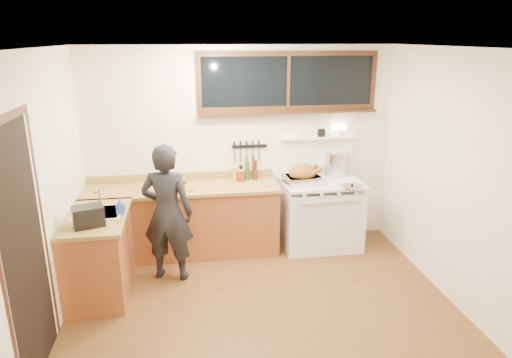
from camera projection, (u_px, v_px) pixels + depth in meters
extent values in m
cube|color=#533215|center=(264.00, 311.00, 4.70)|extent=(4.00, 3.50, 0.02)
cube|color=white|center=(242.00, 147.00, 5.98)|extent=(4.00, 0.05, 2.60)
cube|color=white|center=(316.00, 289.00, 2.64)|extent=(4.00, 0.05, 2.60)
cube|color=white|center=(38.00, 202.00, 4.02)|extent=(0.05, 3.50, 2.60)
cube|color=white|center=(462.00, 181.00, 4.60)|extent=(0.05, 3.50, 2.60)
cube|color=white|center=(265.00, 45.00, 3.91)|extent=(4.00, 3.50, 0.05)
cube|color=brown|center=(183.00, 222.00, 5.82)|extent=(2.40, 0.60, 0.86)
cube|color=olive|center=(181.00, 189.00, 5.68)|extent=(2.44, 0.64, 0.04)
cube|color=olive|center=(181.00, 177.00, 5.93)|extent=(2.40, 0.03, 0.10)
sphere|color=#B78C38|center=(96.00, 215.00, 5.33)|extent=(0.03, 0.03, 0.03)
sphere|color=#B78C38|center=(140.00, 212.00, 5.40)|extent=(0.03, 0.03, 0.03)
sphere|color=#B78C38|center=(182.00, 210.00, 5.48)|extent=(0.03, 0.03, 0.03)
sphere|color=#B78C38|center=(224.00, 208.00, 5.55)|extent=(0.03, 0.03, 0.03)
sphere|color=#B78C38|center=(260.00, 206.00, 5.61)|extent=(0.03, 0.03, 0.03)
cube|color=brown|center=(99.00, 256.00, 4.91)|extent=(0.60, 1.05, 0.86)
cube|color=olive|center=(95.00, 217.00, 4.78)|extent=(0.64, 1.09, 0.04)
cube|color=white|center=(98.00, 218.00, 4.86)|extent=(0.45, 0.40, 0.14)
cube|color=white|center=(97.00, 213.00, 4.84)|extent=(0.50, 0.45, 0.01)
cylinder|color=silver|center=(99.00, 197.00, 4.98)|extent=(0.02, 0.02, 0.24)
cylinder|color=silver|center=(97.00, 190.00, 4.87)|extent=(0.02, 0.18, 0.02)
cube|color=white|center=(320.00, 217.00, 6.04)|extent=(1.00, 0.70, 0.82)
cube|color=white|center=(322.00, 183.00, 5.90)|extent=(1.02, 0.72, 0.03)
cube|color=white|center=(329.00, 219.00, 5.69)|extent=(0.88, 0.02, 0.46)
cylinder|color=silver|center=(330.00, 203.00, 5.59)|extent=(0.75, 0.02, 0.02)
cylinder|color=white|center=(304.00, 196.00, 5.52)|extent=(0.04, 0.03, 0.04)
cylinder|color=white|center=(322.00, 195.00, 5.55)|extent=(0.04, 0.03, 0.04)
cylinder|color=white|center=(339.00, 194.00, 5.59)|extent=(0.04, 0.03, 0.04)
cylinder|color=white|center=(356.00, 193.00, 5.62)|extent=(0.04, 0.03, 0.04)
cube|color=white|center=(316.00, 157.00, 6.12)|extent=(1.00, 0.05, 0.50)
cube|color=white|center=(317.00, 138.00, 6.01)|extent=(1.00, 0.12, 0.03)
cylinder|color=white|center=(339.00, 133.00, 6.04)|extent=(0.09, 0.09, 0.09)
cube|color=#FFE5B2|center=(340.00, 127.00, 6.02)|extent=(0.16, 0.08, 0.05)
cube|color=black|center=(321.00, 133.00, 6.00)|extent=(0.09, 0.05, 0.10)
cylinder|color=white|center=(304.00, 134.00, 5.97)|extent=(0.04, 0.04, 0.09)
cylinder|color=white|center=(300.00, 134.00, 5.96)|extent=(0.04, 0.04, 0.09)
cube|color=black|center=(288.00, 81.00, 5.77)|extent=(2.20, 0.01, 0.62)
cube|color=black|center=(289.00, 53.00, 5.67)|extent=(2.32, 0.04, 0.06)
cube|color=black|center=(288.00, 108.00, 5.87)|extent=(2.32, 0.04, 0.06)
cube|color=black|center=(199.00, 83.00, 5.61)|extent=(0.06, 0.04, 0.62)
cube|color=black|center=(373.00, 80.00, 5.94)|extent=(0.06, 0.04, 0.62)
cube|color=black|center=(288.00, 81.00, 5.77)|extent=(0.04, 0.04, 0.62)
cube|color=black|center=(289.00, 112.00, 5.84)|extent=(2.32, 0.13, 0.03)
cube|color=black|center=(26.00, 256.00, 3.58)|extent=(0.01, 0.86, 2.10)
cube|color=black|center=(4.00, 288.00, 3.12)|extent=(0.01, 0.07, 2.10)
cube|color=black|center=(44.00, 231.00, 4.03)|extent=(0.01, 0.07, 2.10)
cube|color=black|center=(4.00, 118.00, 3.25)|extent=(0.01, 1.04, 0.07)
cube|color=black|center=(249.00, 146.00, 5.96)|extent=(0.46, 0.02, 0.04)
cube|color=silver|center=(234.00, 155.00, 5.95)|extent=(0.02, 0.00, 0.18)
cube|color=black|center=(234.00, 145.00, 5.90)|extent=(0.02, 0.02, 0.10)
cube|color=silver|center=(241.00, 155.00, 5.96)|extent=(0.02, 0.00, 0.18)
cube|color=black|center=(240.00, 145.00, 5.92)|extent=(0.02, 0.02, 0.10)
cube|color=silver|center=(247.00, 155.00, 5.97)|extent=(0.02, 0.00, 0.18)
cube|color=black|center=(247.00, 144.00, 5.93)|extent=(0.02, 0.02, 0.10)
cube|color=silver|center=(253.00, 155.00, 5.98)|extent=(0.03, 0.00, 0.18)
cube|color=black|center=(253.00, 144.00, 5.94)|extent=(0.02, 0.02, 0.10)
cube|color=silver|center=(259.00, 154.00, 5.99)|extent=(0.03, 0.00, 0.18)
cube|color=black|center=(259.00, 144.00, 5.95)|extent=(0.02, 0.02, 0.10)
imported|color=black|center=(167.00, 213.00, 5.11)|extent=(0.66, 0.52, 1.60)
imported|color=blue|center=(120.00, 206.00, 4.79)|extent=(0.09, 0.09, 0.18)
cube|color=black|center=(88.00, 216.00, 4.49)|extent=(0.34, 0.28, 0.20)
cube|color=olive|center=(176.00, 187.00, 5.63)|extent=(0.45, 0.34, 0.02)
ellipsoid|color=brown|center=(176.00, 182.00, 5.61)|extent=(0.25, 0.17, 0.14)
sphere|color=brown|center=(185.00, 179.00, 5.67)|extent=(0.06, 0.06, 0.06)
sphere|color=brown|center=(185.00, 181.00, 5.57)|extent=(0.06, 0.06, 0.06)
cube|color=silver|center=(303.00, 179.00, 5.81)|extent=(0.49, 0.39, 0.10)
cube|color=#3F3F42|center=(303.00, 177.00, 5.80)|extent=(0.43, 0.33, 0.03)
torus|color=silver|center=(284.00, 177.00, 5.76)|extent=(0.02, 0.10, 0.10)
torus|color=silver|center=(321.00, 175.00, 5.83)|extent=(0.02, 0.10, 0.10)
ellipsoid|color=brown|center=(303.00, 173.00, 5.79)|extent=(0.38, 0.30, 0.23)
cylinder|color=brown|center=(314.00, 173.00, 5.72)|extent=(0.13, 0.07, 0.10)
sphere|color=brown|center=(319.00, 170.00, 5.72)|extent=(0.07, 0.07, 0.07)
cylinder|color=brown|center=(310.00, 169.00, 5.88)|extent=(0.13, 0.07, 0.10)
sphere|color=brown|center=(315.00, 166.00, 5.88)|extent=(0.07, 0.07, 0.07)
cylinder|color=silver|center=(336.00, 163.00, 6.17)|extent=(0.38, 0.38, 0.31)
cylinder|color=silver|center=(317.00, 171.00, 6.13)|extent=(0.18, 0.18, 0.12)
cylinder|color=black|center=(315.00, 165.00, 6.23)|extent=(0.03, 0.17, 0.02)
cylinder|color=silver|center=(352.00, 187.00, 5.66)|extent=(0.31, 0.31, 0.02)
sphere|color=black|center=(352.00, 185.00, 5.65)|extent=(0.03, 0.03, 0.03)
cube|color=maroon|center=(240.00, 176.00, 5.88)|extent=(0.10, 0.08, 0.14)
cylinder|color=white|center=(241.00, 174.00, 5.93)|extent=(0.10, 0.10, 0.15)
cylinder|color=black|center=(235.00, 174.00, 5.92)|extent=(0.06, 0.06, 0.18)
cylinder|color=black|center=(241.00, 173.00, 5.93)|extent=(0.05, 0.05, 0.20)
cylinder|color=black|center=(247.00, 170.00, 5.94)|extent=(0.06, 0.06, 0.25)
cylinder|color=black|center=(255.00, 170.00, 5.95)|extent=(0.07, 0.07, 0.26)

